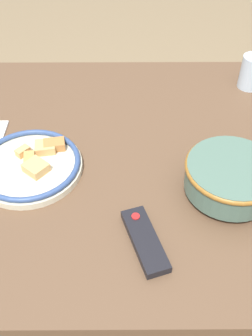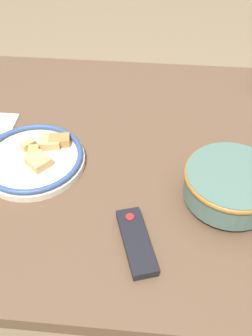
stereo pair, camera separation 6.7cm
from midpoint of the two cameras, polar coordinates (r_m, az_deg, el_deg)
name	(u,v)px [view 2 (the right image)]	position (r m, az deg, el deg)	size (l,w,h in m)	color
ground_plane	(125,285)	(1.62, 1.05, -16.71)	(8.00, 8.00, 0.00)	#7F6B4C
dining_table	(124,174)	(1.11, 1.46, -0.90)	(1.21, 0.96, 0.71)	brown
noodle_bowl	(231,184)	(0.94, 16.95, -2.34)	(0.22, 0.22, 0.09)	#4C6B5B
food_plate	(34,158)	(1.03, -11.43, 1.32)	(0.27, 0.27, 0.04)	beige
tv_remote	(136,241)	(0.85, 3.76, -10.68)	(0.10, 0.18, 0.02)	black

